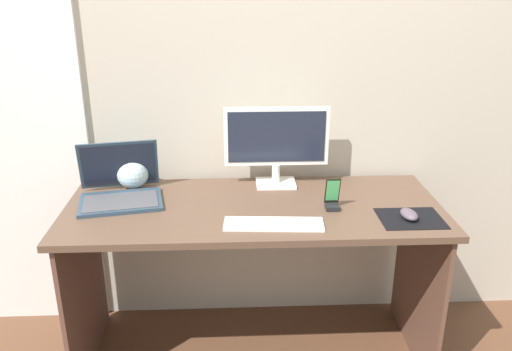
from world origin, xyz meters
The scene contains 9 objects.
wall_back centered at (0.00, 0.37, 1.25)m, with size 6.00×0.04×2.50m, color #BAAF9D.
desk centered at (0.00, 0.00, 0.61)m, with size 1.58×0.64×0.76m.
monitor centered at (0.11, 0.23, 0.96)m, with size 0.47×0.14×0.37m.
laptop centered at (-0.57, 0.09, 0.80)m, with size 0.39×0.35×0.24m.
fishbowl centered at (-0.54, 0.23, 0.83)m, with size 0.15×0.15×0.15m, color silver.
keyboard_external centered at (0.07, -0.19, 0.76)m, with size 0.39×0.11×0.01m, color white.
mousepad centered at (0.62, -0.16, 0.76)m, with size 0.25×0.20×0.00m, color black.
mouse centered at (0.61, -0.16, 0.78)m, with size 0.06×0.10×0.04m, color #554752.
phone_in_dock centered at (0.32, -0.05, 0.80)m, with size 0.06×0.06×0.14m.
Camera 1 is at (-0.08, -2.00, 1.67)m, focal length 36.78 mm.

